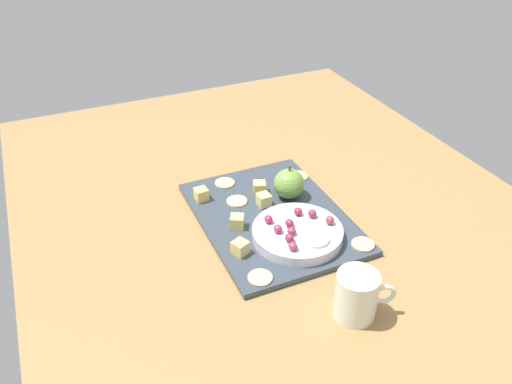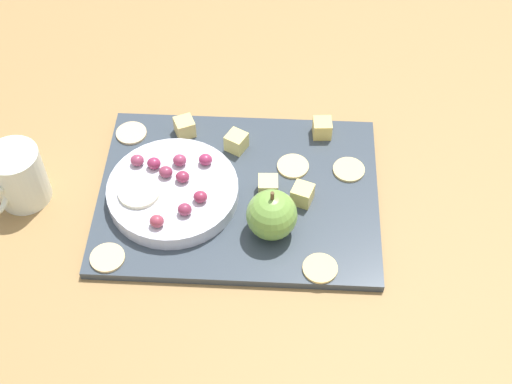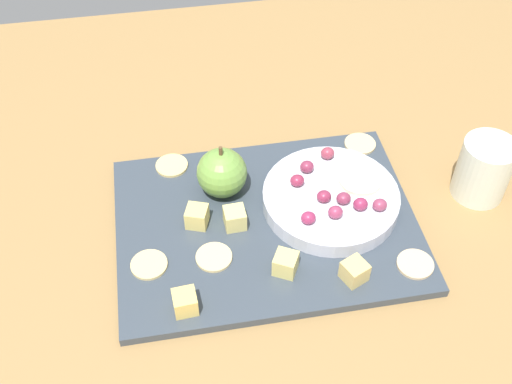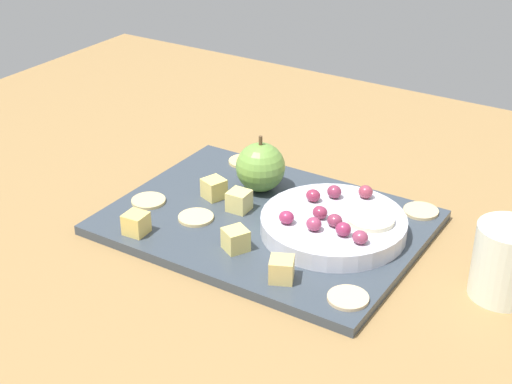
% 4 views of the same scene
% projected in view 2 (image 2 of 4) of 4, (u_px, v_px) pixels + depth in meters
% --- Properties ---
extents(table, '(1.36, 1.08, 0.03)m').
position_uv_depth(table, '(272.00, 221.00, 1.01)').
color(table, olive).
rests_on(table, ground).
extents(platter, '(0.39, 0.29, 0.01)m').
position_uv_depth(platter, '(239.00, 194.00, 1.01)').
color(platter, '#37414B').
rests_on(platter, table).
extents(serving_dish, '(0.18, 0.18, 0.02)m').
position_uv_depth(serving_dish, '(173.00, 192.00, 1.00)').
color(serving_dish, silver).
rests_on(serving_dish, platter).
extents(apple_whole, '(0.07, 0.07, 0.07)m').
position_uv_depth(apple_whole, '(273.00, 215.00, 0.94)').
color(apple_whole, '#6F9E41').
rests_on(apple_whole, platter).
extents(apple_stem, '(0.01, 0.01, 0.01)m').
position_uv_depth(apple_stem, '(273.00, 196.00, 0.91)').
color(apple_stem, brown).
rests_on(apple_stem, apple_whole).
extents(cheese_cube_0, '(0.03, 0.03, 0.03)m').
position_uv_depth(cheese_cube_0, '(322.00, 128.00, 1.07)').
color(cheese_cube_0, '#F3D067').
rests_on(cheese_cube_0, platter).
extents(cheese_cube_1, '(0.03, 0.03, 0.03)m').
position_uv_depth(cheese_cube_1, '(268.00, 187.00, 1.00)').
color(cheese_cube_1, '#E5D37A').
rests_on(cheese_cube_1, platter).
extents(cheese_cube_2, '(0.04, 0.04, 0.03)m').
position_uv_depth(cheese_cube_2, '(185.00, 127.00, 1.07)').
color(cheese_cube_2, '#E5C670').
rests_on(cheese_cube_2, platter).
extents(cheese_cube_3, '(0.03, 0.03, 0.03)m').
position_uv_depth(cheese_cube_3, '(302.00, 194.00, 0.99)').
color(cheese_cube_3, '#E9D070').
rests_on(cheese_cube_3, platter).
extents(cheese_cube_4, '(0.04, 0.04, 0.03)m').
position_uv_depth(cheese_cube_4, '(236.00, 142.00, 1.05)').
color(cheese_cube_4, '#E4D273').
rests_on(cheese_cube_4, platter).
extents(cracker_0, '(0.05, 0.05, 0.00)m').
position_uv_depth(cracker_0, '(320.00, 268.00, 0.93)').
color(cracker_0, '#E5C67B').
rests_on(cracker_0, platter).
extents(cracker_1, '(0.05, 0.05, 0.00)m').
position_uv_depth(cracker_1, '(293.00, 166.00, 1.04)').
color(cracker_1, '#E3C686').
rests_on(cracker_1, platter).
extents(cracker_2, '(0.05, 0.05, 0.00)m').
position_uv_depth(cracker_2, '(107.00, 258.00, 0.94)').
color(cracker_2, '#D6BA84').
rests_on(cracker_2, platter).
extents(cracker_3, '(0.05, 0.05, 0.00)m').
position_uv_depth(cracker_3, '(349.00, 170.00, 1.03)').
color(cracker_3, '#DEC47F').
rests_on(cracker_3, platter).
extents(cracker_4, '(0.05, 0.05, 0.00)m').
position_uv_depth(cracker_4, '(131.00, 133.00, 1.08)').
color(cracker_4, '#D8B98B').
rests_on(cracker_4, platter).
extents(grape_0, '(0.02, 0.02, 0.02)m').
position_uv_depth(grape_0, '(205.00, 160.00, 1.01)').
color(grape_0, '#962B51').
rests_on(grape_0, serving_dish).
extents(grape_1, '(0.02, 0.02, 0.02)m').
position_uv_depth(grape_1, '(185.00, 209.00, 0.95)').
color(grape_1, '#842E49').
rests_on(grape_1, serving_dish).
extents(grape_2, '(0.02, 0.02, 0.02)m').
position_uv_depth(grape_2, '(183.00, 177.00, 0.99)').
color(grape_2, '#882A47').
rests_on(grape_2, serving_dish).
extents(grape_3, '(0.02, 0.02, 0.02)m').
position_uv_depth(grape_3, '(180.00, 160.00, 1.01)').
color(grape_3, '#963656').
rests_on(grape_3, serving_dish).
extents(grape_4, '(0.02, 0.02, 0.02)m').
position_uv_depth(grape_4, '(200.00, 197.00, 0.97)').
color(grape_4, '#8C2944').
rests_on(grape_4, serving_dish).
extents(grape_5, '(0.02, 0.02, 0.02)m').
position_uv_depth(grape_5, '(157.00, 221.00, 0.94)').
color(grape_5, '#953749').
rests_on(grape_5, serving_dish).
extents(grape_6, '(0.02, 0.02, 0.02)m').
position_uv_depth(grape_6, '(137.00, 160.00, 1.01)').
color(grape_6, '#8D3753').
rests_on(grape_6, serving_dish).
extents(grape_7, '(0.02, 0.02, 0.02)m').
position_uv_depth(grape_7, '(154.00, 163.00, 1.00)').
color(grape_7, '#8F294D').
rests_on(grape_7, serving_dish).
extents(grape_8, '(0.02, 0.02, 0.02)m').
position_uv_depth(grape_8, '(166.00, 172.00, 0.99)').
color(grape_8, '#84314B').
rests_on(grape_8, serving_dish).
extents(apple_slice_0, '(0.06, 0.06, 0.01)m').
position_uv_depth(apple_slice_0, '(139.00, 190.00, 0.98)').
color(apple_slice_0, beige).
rests_on(apple_slice_0, serving_dish).
extents(cup, '(0.07, 0.10, 0.09)m').
position_uv_depth(cup, '(18.00, 177.00, 0.99)').
color(cup, silver).
rests_on(cup, table).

